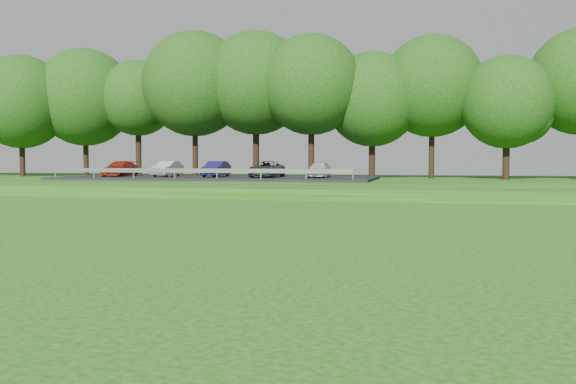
# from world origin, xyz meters

# --- Properties ---
(berm) EXTENTS (130.00, 30.00, 0.60)m
(berm) POSITION_xyz_m (0.00, 34.00, 0.30)
(berm) COLOR #16430C
(berm) RESTS_ON ground
(treeline) EXTENTS (104.00, 7.00, 15.00)m
(treeline) POSITION_xyz_m (0.00, 38.00, 8.10)
(treeline) COLOR #0F3F0E
(treeline) RESTS_ON berm
(parking_lot) EXTENTS (24.00, 9.00, 1.38)m
(parking_lot) POSITION_xyz_m (-24.00, 32.81, 1.03)
(parking_lot) COLOR black
(parking_lot) RESTS_ON berm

